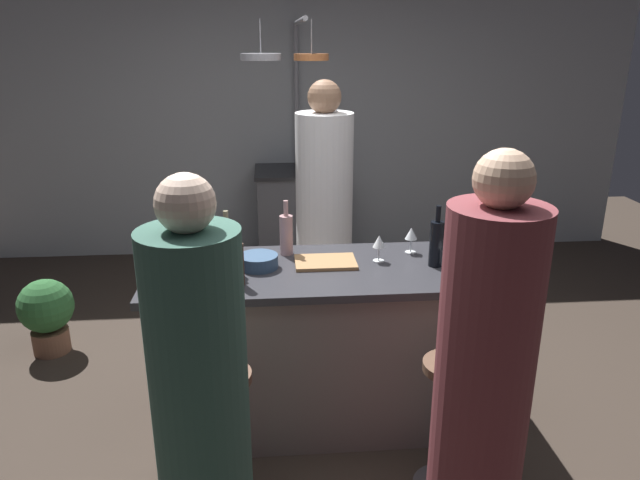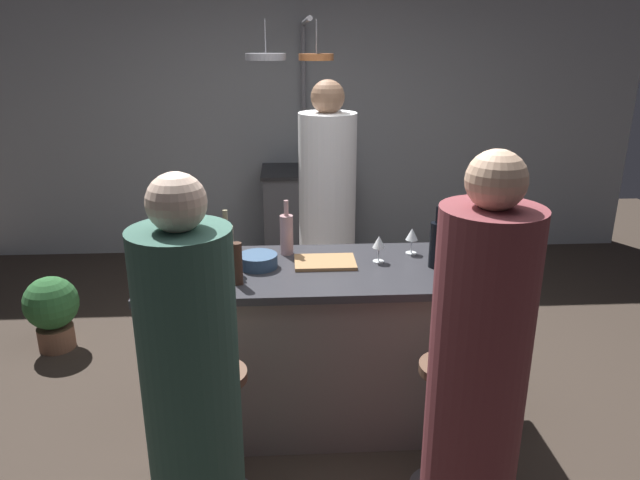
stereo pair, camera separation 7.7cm
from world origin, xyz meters
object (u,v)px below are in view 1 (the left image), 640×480
wine_bottle_rose (286,234)px  wine_bottle_dark (436,243)px  mixing_bowl_steel (468,267)px  wine_glass_near_right_guest (411,235)px  bar_stool_right (448,421)px  wine_glass_by_chef (379,243)px  mixing_bowl_blue (259,261)px  bar_stool_left (225,433)px  chef (324,226)px  stove_range (299,216)px  cutting_board (325,262)px  guest_left (201,413)px  wine_bottle_white (227,248)px  pepper_mill (239,264)px  guest_right (482,391)px  potted_plant (47,312)px

wine_bottle_rose → wine_bottle_dark: size_ratio=0.94×
wine_bottle_rose → mixing_bowl_steel: wine_bottle_rose is taller
wine_bottle_rose → wine_glass_near_right_guest: wine_bottle_rose is taller
bar_stool_right → wine_glass_by_chef: 0.95m
wine_glass_near_right_guest → mixing_bowl_blue: bearing=-169.6°
bar_stool_left → mixing_bowl_steel: (1.21, 0.48, 0.56)m
chef → mixing_bowl_blue: size_ratio=8.83×
bar_stool_right → wine_bottle_dark: (0.07, 0.60, 0.65)m
stove_range → wine_glass_by_chef: bearing=-82.7°
mixing_bowl_steel → cutting_board: bearing=164.3°
wine_bottle_dark → wine_glass_by_chef: wine_bottle_dark is taller
wine_glass_by_chef → guest_left: bearing=-127.8°
mixing_bowl_blue → mixing_bowl_steel: mixing_bowl_blue is taller
stove_range → wine_bottle_white: size_ratio=2.80×
pepper_mill → guest_right: bearing=-41.4°
guest_right → mixing_bowl_steel: (0.22, 0.86, 0.15)m
wine_bottle_rose → wine_glass_by_chef: 0.51m
wine_bottle_dark → wine_glass_by_chef: size_ratio=2.22×
potted_plant → mixing_bowl_steel: 2.77m
bar_stool_left → wine_bottle_dark: 1.39m
mixing_bowl_steel → wine_bottle_rose: bearing=158.2°
bar_stool_left → bar_stool_right: bearing=0.0°
pepper_mill → wine_bottle_white: bearing=109.7°
guest_left → bar_stool_right: size_ratio=2.40×
chef → potted_plant: size_ratio=3.43×
guest_right → pepper_mill: guest_right is taller
bar_stool_left → wine_glass_by_chef: wine_glass_by_chef is taller
potted_plant → cutting_board: cutting_board is taller
wine_glass_by_chef → mixing_bowl_steel: 0.47m
guest_left → wine_bottle_white: bearing=87.6°
mixing_bowl_steel → chef: bearing=120.2°
stove_range → pepper_mill: (-0.42, -2.64, 0.56)m
chef → wine_bottle_rose: (-0.27, -0.72, 0.19)m
bar_stool_left → wine_bottle_dark: size_ratio=2.10×
chef → cutting_board: 0.89m
bar_stool_right → wine_bottle_white: bearing=148.3°
wine_bottle_dark → mixing_bowl_steel: bearing=-42.4°
wine_bottle_white → wine_glass_near_right_guest: wine_bottle_white is taller
stove_range → mixing_bowl_steel: bearing=-74.4°
wine_bottle_dark → wine_glass_near_right_guest: (-0.08, 0.20, -0.02)m
wine_glass_by_chef → cutting_board: bearing=-178.0°
stove_range → chef: 1.56m
wine_bottle_white → bar_stool_right: bearing=-31.7°
wine_bottle_white → wine_glass_near_right_guest: 1.00m
stove_range → guest_right: guest_right is taller
stove_range → wine_bottle_dark: size_ratio=2.74×
wine_bottle_rose → wine_bottle_white: (-0.30, -0.22, 0.01)m
chef → wine_glass_near_right_guest: 0.88m
guest_left → mixing_bowl_steel: bearing=34.7°
mixing_bowl_steel → wine_bottle_dark: bearing=137.6°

